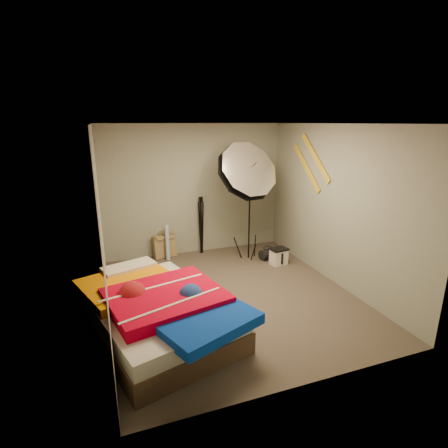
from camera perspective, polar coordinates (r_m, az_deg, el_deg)
name	(u,v)px	position (r m, az deg, el deg)	size (l,w,h in m)	color
floor	(231,295)	(5.39, 1.18, -11.55)	(4.00, 4.00, 0.00)	#51453C
ceiling	(232,124)	(4.77, 1.36, 16.07)	(4.00, 4.00, 0.00)	silver
wall_back	(195,190)	(6.79, -4.82, 5.48)	(3.50, 3.50, 0.00)	gray
wall_front	(312,270)	(3.25, 14.11, -7.23)	(3.50, 3.50, 0.00)	gray
wall_left	(101,228)	(4.63, -19.42, -0.57)	(4.00, 4.00, 0.00)	gray
wall_right	(335,206)	(5.78, 17.71, 2.84)	(4.00, 4.00, 0.00)	gray
tote_bag	(165,246)	(6.84, -9.65, -3.61)	(0.43, 0.13, 0.43)	#A28659
wrapping_roll	(167,242)	(6.69, -9.23, -2.97)	(0.08, 0.08, 0.67)	#558BBF
camera_case	(279,257)	(6.50, 8.91, -5.34)	(0.29, 0.21, 0.29)	white
duffel_bag	(268,254)	(6.74, 7.21, -4.86)	(0.20, 0.20, 0.32)	black
wall_stripe_upper	(316,157)	(6.14, 14.72, 10.46)	(0.02, 1.10, 0.10)	gold
wall_stripe_lower	(307,168)	(6.37, 13.32, 8.93)	(0.02, 1.10, 0.10)	gold
bed	(158,311)	(4.48, -10.79, -13.71)	(2.00, 2.43, 0.60)	#4E3827
photo_umbrella	(245,173)	(6.16, 3.49, 8.31)	(1.31, 0.89, 2.32)	black
camera_tripod	(201,221)	(6.83, -3.76, 0.45)	(0.07, 0.07, 1.14)	black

